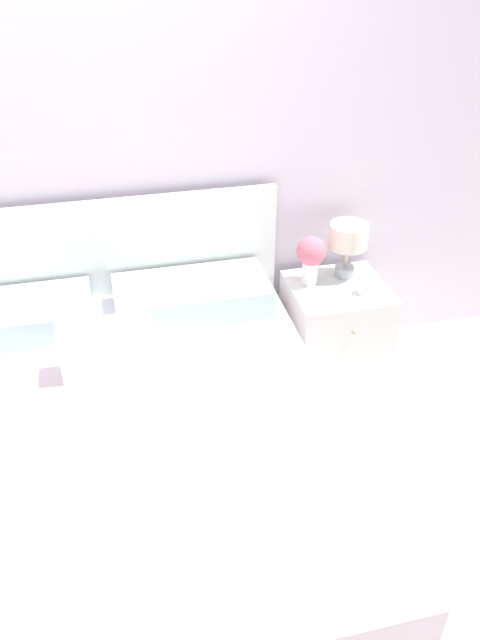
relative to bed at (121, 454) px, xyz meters
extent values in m
plane|color=#BCB7B2|center=(0.00, 0.91, -0.28)|extent=(12.00, 12.00, 0.00)
cube|color=white|center=(0.00, 0.98, 1.02)|extent=(8.00, 0.06, 2.60)
cube|color=beige|center=(0.00, -0.08, -0.14)|extent=(1.73, 1.96, 0.28)
cube|color=white|center=(0.00, -0.08, 0.12)|extent=(1.70, 1.92, 0.23)
cube|color=white|center=(0.00, 0.88, 0.22)|extent=(1.77, 0.05, 1.01)
cube|color=silver|center=(-0.42, 0.66, 0.30)|extent=(0.73, 0.36, 0.14)
cube|color=silver|center=(0.42, 0.66, 0.30)|extent=(0.73, 0.36, 0.14)
cube|color=white|center=(0.00, 0.27, 0.35)|extent=(0.38, 0.13, 0.23)
cube|color=white|center=(1.17, 0.66, -0.02)|extent=(0.48, 0.46, 0.53)
sphere|color=#B2AD93|center=(1.17, 0.42, 0.13)|extent=(0.02, 0.02, 0.02)
cylinder|color=#A8B2BC|center=(1.24, 0.76, 0.28)|extent=(0.11, 0.11, 0.05)
cylinder|color=#B7B29E|center=(1.24, 0.76, 0.36)|extent=(0.02, 0.02, 0.11)
cylinder|color=silver|center=(1.24, 0.76, 0.48)|extent=(0.19, 0.19, 0.12)
cylinder|color=white|center=(1.04, 0.74, 0.31)|extent=(0.08, 0.08, 0.12)
sphere|color=#E06B7F|center=(1.04, 0.74, 0.43)|extent=(0.15, 0.15, 0.15)
sphere|color=#609356|center=(1.07, 0.74, 0.39)|extent=(0.07, 0.07, 0.07)
cylinder|color=white|center=(1.26, 0.57, 0.25)|extent=(0.11, 0.11, 0.01)
cylinder|color=white|center=(1.26, 0.57, 0.28)|extent=(0.07, 0.07, 0.06)
camera|label=1|loc=(0.06, -1.86, 1.87)|focal=35.00mm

